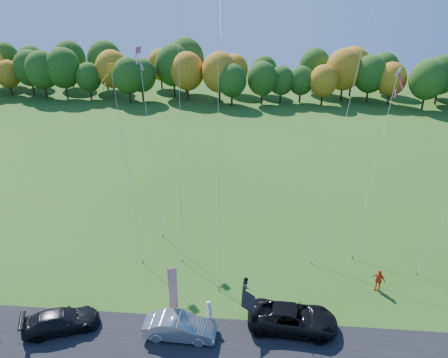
# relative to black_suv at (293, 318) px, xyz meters

# --- Properties ---
(ground) EXTENTS (160.00, 160.00, 0.00)m
(ground) POSITION_rel_black_suv_xyz_m (-5.05, 1.42, -0.79)
(ground) COLOR #275215
(asphalt_strip) EXTENTS (90.00, 6.00, 0.01)m
(asphalt_strip) POSITION_rel_black_suv_xyz_m (-5.05, -2.58, -0.79)
(asphalt_strip) COLOR black
(asphalt_strip) RESTS_ON ground
(tree_line) EXTENTS (116.00, 12.00, 10.00)m
(tree_line) POSITION_rel_black_suv_xyz_m (-5.05, 56.42, -0.79)
(tree_line) COLOR #1E4711
(tree_line) RESTS_ON ground
(black_suv) EXTENTS (5.88, 3.01, 1.59)m
(black_suv) POSITION_rel_black_suv_xyz_m (0.00, 0.00, 0.00)
(black_suv) COLOR black
(black_suv) RESTS_ON ground
(silver_sedan) EXTENTS (4.60, 1.72, 1.50)m
(silver_sedan) POSITION_rel_black_suv_xyz_m (-7.07, -1.35, -0.04)
(silver_sedan) COLOR #B3B2B7
(silver_sedan) RESTS_ON ground
(dark_truck_a) EXTENTS (5.14, 3.54, 1.38)m
(dark_truck_a) POSITION_rel_black_suv_xyz_m (-14.77, -1.39, -0.10)
(dark_truck_a) COLOR black
(dark_truck_a) RESTS_ON ground
(person_tailgate_a) EXTENTS (0.53, 0.73, 1.85)m
(person_tailgate_a) POSITION_rel_black_suv_xyz_m (-5.35, -0.09, 0.13)
(person_tailgate_a) COLOR white
(person_tailgate_a) RESTS_ON ground
(person_tailgate_b) EXTENTS (0.64, 0.79, 1.56)m
(person_tailgate_b) POSITION_rel_black_suv_xyz_m (-3.09, 2.90, -0.02)
(person_tailgate_b) COLOR gray
(person_tailgate_b) RESTS_ON ground
(person_east) EXTENTS (1.07, 0.88, 1.70)m
(person_east) POSITION_rel_black_suv_xyz_m (6.36, 4.37, 0.06)
(person_east) COLOR #E54415
(person_east) RESTS_ON ground
(feather_flag) EXTENTS (0.53, 0.26, 4.27)m
(feather_flag) POSITION_rel_black_suv_xyz_m (-7.72, 0.02, 1.82)
(feather_flag) COLOR #999999
(feather_flag) RESTS_ON ground
(kite_delta_blue) EXTENTS (2.80, 11.44, 31.93)m
(kite_delta_blue) POSITION_rel_black_suv_xyz_m (-8.91, 11.97, 15.41)
(kite_delta_blue) COLOR #4C3F33
(kite_delta_blue) RESTS_ON ground
(kite_parafoil_orange) EXTENTS (7.48, 12.74, 28.86)m
(kite_parafoil_orange) POSITION_rel_black_suv_xyz_m (4.86, 13.18, 13.46)
(kite_parafoil_orange) COLOR #4C3F33
(kite_parafoil_orange) RESTS_ON ground
(kite_delta_red) EXTENTS (2.22, 9.06, 21.96)m
(kite_delta_red) POSITION_rel_black_suv_xyz_m (-5.49, 7.64, 10.63)
(kite_delta_red) COLOR #4C3F33
(kite_delta_red) RESTS_ON ground
(kite_diamond_yellow) EXTENTS (3.89, 7.31, 14.69)m
(kite_diamond_yellow) POSITION_rel_black_suv_xyz_m (-13.08, 9.54, 6.32)
(kite_diamond_yellow) COLOR #4C3F33
(kite_diamond_yellow) RESTS_ON ground
(kite_diamond_white) EXTENTS (3.56, 6.59, 14.48)m
(kite_diamond_white) POSITION_rel_black_suv_xyz_m (6.80, 11.18, 6.24)
(kite_diamond_white) COLOR #4C3F33
(kite_diamond_white) RESTS_ON ground
(kite_diamond_pink) EXTENTS (3.14, 6.68, 15.52)m
(kite_diamond_pink) POSITION_rel_black_suv_xyz_m (-11.97, 13.13, 6.79)
(kite_diamond_pink) COLOR #4C3F33
(kite_diamond_pink) RESTS_ON ground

